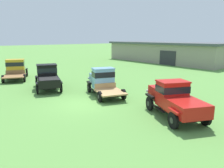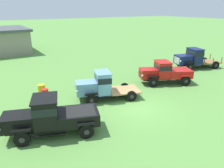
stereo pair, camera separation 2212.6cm
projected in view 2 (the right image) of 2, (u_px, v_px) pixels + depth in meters
name	position (u px, v px, depth m)	size (l,w,h in m)	color
ground_plane	(137.00, 108.00, 15.47)	(240.00, 240.00, 0.00)	#5B9342
vintage_truck_second_in_line	(51.00, 116.00, 12.07)	(5.50, 3.41, 2.21)	black
vintage_truck_midrow_center	(100.00, 86.00, 16.63)	(5.23, 3.29, 2.20)	black
vintage_truck_far_side	(165.00, 72.00, 20.20)	(5.04, 3.62, 2.11)	black
vintage_truck_back_of_row	(192.00, 58.00, 25.20)	(5.71, 3.58, 2.30)	black
oil_drum_beside_row	(42.00, 90.00, 17.58)	(0.60, 0.60, 0.91)	gold
oil_drum_near_fence	(45.00, 95.00, 16.66)	(0.56, 0.56, 0.90)	red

